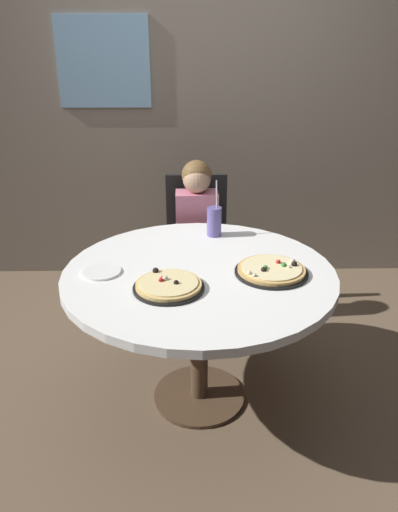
% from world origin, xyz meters
% --- Properties ---
extents(ground_plane, '(8.00, 8.00, 0.00)m').
position_xyz_m(ground_plane, '(0.00, 0.00, 0.00)').
color(ground_plane, brown).
extents(wall_with_window, '(5.20, 0.14, 2.90)m').
position_xyz_m(wall_with_window, '(-0.00, 1.61, 1.45)').
color(wall_with_window, gray).
rests_on(wall_with_window, ground_plane).
extents(dining_table, '(1.28, 1.28, 0.75)m').
position_xyz_m(dining_table, '(0.00, 0.00, 0.66)').
color(dining_table, white).
rests_on(dining_table, ground_plane).
extents(chair_wooden, '(0.41, 0.41, 0.95)m').
position_xyz_m(chair_wooden, '(-0.00, 0.91, 0.53)').
color(chair_wooden, black).
rests_on(chair_wooden, ground_plane).
extents(diner_child, '(0.26, 0.41, 1.08)m').
position_xyz_m(diner_child, '(0.00, 0.73, 0.48)').
color(diner_child, '#3F4766').
rests_on(diner_child, ground_plane).
extents(pizza_veggie, '(0.34, 0.34, 0.05)m').
position_xyz_m(pizza_veggie, '(0.33, -0.04, 0.77)').
color(pizza_veggie, black).
rests_on(pizza_veggie, dining_table).
extents(pizza_cheese, '(0.31, 0.31, 0.05)m').
position_xyz_m(pizza_cheese, '(-0.14, -0.18, 0.77)').
color(pizza_cheese, black).
rests_on(pizza_cheese, dining_table).
extents(soda_cup, '(0.08, 0.08, 0.31)m').
position_xyz_m(soda_cup, '(0.09, 0.44, 0.83)').
color(soda_cup, '#6659A5').
rests_on(soda_cup, dining_table).
extents(plate_small, '(0.18, 0.18, 0.01)m').
position_xyz_m(plate_small, '(-0.45, -0.02, 0.76)').
color(plate_small, white).
rests_on(plate_small, dining_table).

